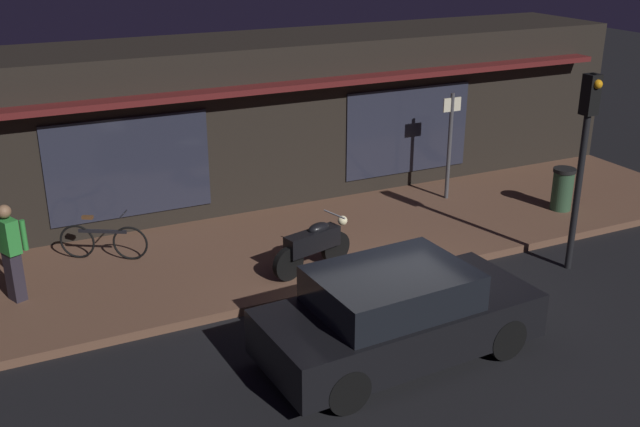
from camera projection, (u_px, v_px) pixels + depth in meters
ground_plane at (400, 312)px, 12.29m from camera, size 60.00×60.00×0.00m
sidewalk_slab at (321, 242)px, 14.78m from camera, size 18.00×4.00×0.15m
storefront_building at (256, 119)px, 16.99m from camera, size 18.00×3.30×3.60m
motorcycle at (314, 245)px, 13.25m from camera, size 1.67×0.68×0.97m
bicycle_parked at (103, 241)px, 13.75m from camera, size 1.46×0.87×0.91m
person_photographer at (11, 251)px, 12.08m from camera, size 0.60×0.44×1.67m
sign_post at (450, 140)px, 16.45m from camera, size 0.44×0.09×2.40m
trash_bin at (562, 189)px, 16.11m from camera, size 0.48×0.48×0.93m
traffic_light_pole at (585, 139)px, 12.97m from camera, size 0.24×0.33×3.60m
parked_car_near at (397, 314)px, 10.78m from camera, size 4.19×1.98×1.42m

